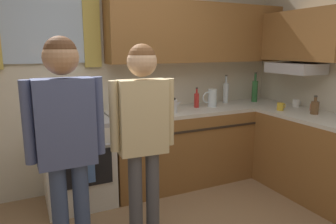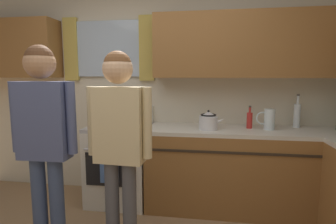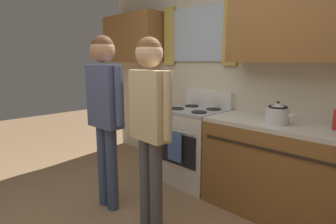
{
  "view_description": "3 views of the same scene",
  "coord_description": "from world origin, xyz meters",
  "px_view_note": "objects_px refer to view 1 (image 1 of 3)",
  "views": [
    {
      "loc": [
        -0.86,
        -1.65,
        1.62
      ],
      "look_at": [
        0.37,
        0.93,
        1.03
      ],
      "focal_mm": 33.41,
      "sensor_mm": 36.0,
      "label": 1
    },
    {
      "loc": [
        0.63,
        -1.39,
        1.46
      ],
      "look_at": [
        0.3,
        0.72,
        1.18
      ],
      "focal_mm": 28.87,
      "sensor_mm": 36.0,
      "label": 2
    },
    {
      "loc": [
        1.63,
        -0.93,
        1.45
      ],
      "look_at": [
        -0.01,
        0.71,
        1.03
      ],
      "focal_mm": 29.13,
      "sensor_mm": 36.0,
      "label": 3
    }
  ],
  "objects_px": {
    "bottle_squat_brown": "(315,107)",
    "adult_in_plaid": "(143,125)",
    "cup_terracotta": "(313,107)",
    "mug_ceramic_white": "(296,103)",
    "stove_oven": "(78,160)",
    "bottle_tall_clear": "(226,92)",
    "stovetop_kettle": "(169,104)",
    "bottle_wine_green": "(255,90)",
    "adult_left": "(66,132)",
    "mug_mustard_yellow": "(281,107)",
    "bottle_sauce_red": "(197,100)",
    "water_pitcher": "(212,98)"
  },
  "relations": [
    {
      "from": "cup_terracotta",
      "to": "bottle_squat_brown",
      "type": "bearing_deg",
      "value": -136.45
    },
    {
      "from": "bottle_tall_clear",
      "to": "cup_terracotta",
      "type": "relative_size",
      "value": 3.37
    },
    {
      "from": "bottle_squat_brown",
      "to": "bottle_sauce_red",
      "type": "distance_m",
      "value": 1.32
    },
    {
      "from": "bottle_sauce_red",
      "to": "mug_mustard_yellow",
      "type": "xyz_separation_m",
      "value": [
        0.79,
        -0.58,
        -0.05
      ]
    },
    {
      "from": "bottle_squat_brown",
      "to": "mug_mustard_yellow",
      "type": "height_order",
      "value": "bottle_squat_brown"
    },
    {
      "from": "bottle_wine_green",
      "to": "adult_left",
      "type": "height_order",
      "value": "adult_left"
    },
    {
      "from": "bottle_squat_brown",
      "to": "mug_mustard_yellow",
      "type": "distance_m",
      "value": 0.37
    },
    {
      "from": "bottle_sauce_red",
      "to": "adult_in_plaid",
      "type": "distance_m",
      "value": 1.53
    },
    {
      "from": "bottle_wine_green",
      "to": "bottle_tall_clear",
      "type": "bearing_deg",
      "value": 165.95
    },
    {
      "from": "water_pitcher",
      "to": "adult_left",
      "type": "bearing_deg",
      "value": -149.86
    },
    {
      "from": "stovetop_kettle",
      "to": "cup_terracotta",
      "type": "bearing_deg",
      "value": -21.99
    },
    {
      "from": "bottle_squat_brown",
      "to": "adult_in_plaid",
      "type": "xyz_separation_m",
      "value": [
        -2.07,
        -0.17,
        0.06
      ]
    },
    {
      "from": "mug_mustard_yellow",
      "to": "adult_in_plaid",
      "type": "relative_size",
      "value": 0.07
    },
    {
      "from": "bottle_tall_clear",
      "to": "mug_mustard_yellow",
      "type": "bearing_deg",
      "value": -69.34
    },
    {
      "from": "bottle_tall_clear",
      "to": "mug_ceramic_white",
      "type": "xyz_separation_m",
      "value": [
        0.6,
        -0.63,
        -0.09
      ]
    },
    {
      "from": "bottle_wine_green",
      "to": "adult_in_plaid",
      "type": "height_order",
      "value": "adult_in_plaid"
    },
    {
      "from": "bottle_squat_brown",
      "to": "water_pitcher",
      "type": "height_order",
      "value": "water_pitcher"
    },
    {
      "from": "stove_oven",
      "to": "adult_left",
      "type": "bearing_deg",
      "value": -101.91
    },
    {
      "from": "bottle_wine_green",
      "to": "cup_terracotta",
      "type": "relative_size",
      "value": 3.62
    },
    {
      "from": "bottle_wine_green",
      "to": "adult_left",
      "type": "xyz_separation_m",
      "value": [
        -2.6,
        -1.16,
        0.01
      ]
    },
    {
      "from": "mug_mustard_yellow",
      "to": "water_pitcher",
      "type": "bearing_deg",
      "value": 138.07
    },
    {
      "from": "bottle_sauce_red",
      "to": "cup_terracotta",
      "type": "bearing_deg",
      "value": -34.02
    },
    {
      "from": "adult_left",
      "to": "mug_ceramic_white",
      "type": "bearing_deg",
      "value": 12.54
    },
    {
      "from": "bottle_sauce_red",
      "to": "adult_left",
      "type": "height_order",
      "value": "adult_left"
    },
    {
      "from": "bottle_squat_brown",
      "to": "adult_left",
      "type": "bearing_deg",
      "value": -175.04
    },
    {
      "from": "mug_ceramic_white",
      "to": "mug_mustard_yellow",
      "type": "bearing_deg",
      "value": -167.08
    },
    {
      "from": "cup_terracotta",
      "to": "mug_ceramic_white",
      "type": "distance_m",
      "value": 0.25
    },
    {
      "from": "mug_mustard_yellow",
      "to": "cup_terracotta",
      "type": "xyz_separation_m",
      "value": [
        0.33,
        -0.17,
        -0.01
      ]
    },
    {
      "from": "adult_in_plaid",
      "to": "bottle_wine_green",
      "type": "bearing_deg",
      "value": 28.32
    },
    {
      "from": "bottle_sauce_red",
      "to": "mug_ceramic_white",
      "type": "xyz_separation_m",
      "value": [
        1.12,
        -0.51,
        -0.05
      ]
    },
    {
      "from": "bottle_squat_brown",
      "to": "water_pitcher",
      "type": "bearing_deg",
      "value": 132.38
    },
    {
      "from": "bottle_tall_clear",
      "to": "water_pitcher",
      "type": "distance_m",
      "value": 0.37
    },
    {
      "from": "bottle_squat_brown",
      "to": "adult_left",
      "type": "height_order",
      "value": "adult_left"
    },
    {
      "from": "adult_left",
      "to": "adult_in_plaid",
      "type": "xyz_separation_m",
      "value": [
        0.58,
        0.06,
        -0.03
      ]
    },
    {
      "from": "bottle_sauce_red",
      "to": "stovetop_kettle",
      "type": "xyz_separation_m",
      "value": [
        -0.44,
        -0.13,
        0.0
      ]
    },
    {
      "from": "bottle_wine_green",
      "to": "stovetop_kettle",
      "type": "distance_m",
      "value": 1.37
    },
    {
      "from": "bottle_wine_green",
      "to": "mug_mustard_yellow",
      "type": "relative_size",
      "value": 3.28
    },
    {
      "from": "stovetop_kettle",
      "to": "adult_in_plaid",
      "type": "relative_size",
      "value": 0.17
    },
    {
      "from": "bottle_sauce_red",
      "to": "cup_terracotta",
      "type": "relative_size",
      "value": 2.26
    },
    {
      "from": "stove_oven",
      "to": "bottle_tall_clear",
      "type": "relative_size",
      "value": 3.0
    },
    {
      "from": "adult_left",
      "to": "bottle_wine_green",
      "type": "bearing_deg",
      "value": 23.97
    },
    {
      "from": "mug_ceramic_white",
      "to": "adult_left",
      "type": "bearing_deg",
      "value": -167.46
    },
    {
      "from": "bottle_sauce_red",
      "to": "bottle_wine_green",
      "type": "bearing_deg",
      "value": 1.68
    },
    {
      "from": "bottle_squat_brown",
      "to": "bottle_tall_clear",
      "type": "bearing_deg",
      "value": 113.6
    },
    {
      "from": "bottle_tall_clear",
      "to": "cup_terracotta",
      "type": "bearing_deg",
      "value": -55.85
    },
    {
      "from": "bottle_wine_green",
      "to": "cup_terracotta",
      "type": "bearing_deg",
      "value": -75.78
    },
    {
      "from": "stove_oven",
      "to": "stovetop_kettle",
      "type": "xyz_separation_m",
      "value": [
        1.01,
        -0.08,
        0.53
      ]
    },
    {
      "from": "bottle_tall_clear",
      "to": "bottle_squat_brown",
      "type": "xyz_separation_m",
      "value": [
        0.45,
        -1.03,
        -0.06
      ]
    },
    {
      "from": "bottle_tall_clear",
      "to": "mug_mustard_yellow",
      "type": "xyz_separation_m",
      "value": [
        0.27,
        -0.71,
        -0.1
      ]
    },
    {
      "from": "water_pitcher",
      "to": "adult_in_plaid",
      "type": "bearing_deg",
      "value": -141.72
    }
  ]
}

